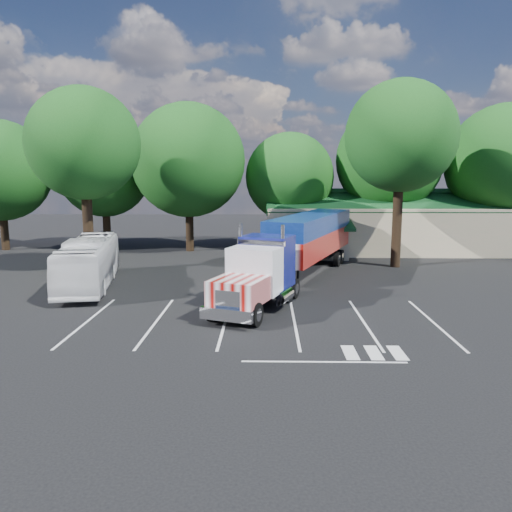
{
  "coord_description": "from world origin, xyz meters",
  "views": [
    {
      "loc": [
        1.88,
        -28.26,
        6.64
      ],
      "look_at": [
        1.28,
        0.8,
        2.0
      ],
      "focal_mm": 35.0,
      "sensor_mm": 36.0,
      "label": 1
    }
  ],
  "objects_px": {
    "semi_truck": "(300,244)",
    "tour_bus": "(89,262)",
    "woman": "(260,305)",
    "bicycle": "(265,266)",
    "silver_sedan": "(303,247)"
  },
  "relations": [
    {
      "from": "semi_truck",
      "to": "silver_sedan",
      "type": "relative_size",
      "value": 4.76
    },
    {
      "from": "semi_truck",
      "to": "woman",
      "type": "xyz_separation_m",
      "value": [
        -2.46,
        -9.11,
        -1.64
      ]
    },
    {
      "from": "woman",
      "to": "silver_sedan",
      "type": "xyz_separation_m",
      "value": [
        3.4,
        19.86,
        -0.09
      ]
    },
    {
      "from": "bicycle",
      "to": "silver_sedan",
      "type": "relative_size",
      "value": 0.38
    },
    {
      "from": "bicycle",
      "to": "tour_bus",
      "type": "xyz_separation_m",
      "value": [
        -10.7,
        -4.79,
        1.06
      ]
    },
    {
      "from": "woman",
      "to": "bicycle",
      "type": "relative_size",
      "value": 0.98
    },
    {
      "from": "semi_truck",
      "to": "bicycle",
      "type": "height_order",
      "value": "semi_truck"
    },
    {
      "from": "tour_bus",
      "to": "silver_sedan",
      "type": "distance_m",
      "value": 18.78
    },
    {
      "from": "semi_truck",
      "to": "bicycle",
      "type": "xyz_separation_m",
      "value": [
        -2.26,
        2.95,
        -2.0
      ]
    },
    {
      "from": "silver_sedan",
      "to": "tour_bus",
      "type": "bearing_deg",
      "value": 160.36
    },
    {
      "from": "woman",
      "to": "tour_bus",
      "type": "height_order",
      "value": "tour_bus"
    },
    {
      "from": "bicycle",
      "to": "silver_sedan",
      "type": "xyz_separation_m",
      "value": [
        3.2,
        7.81,
        0.27
      ]
    },
    {
      "from": "bicycle",
      "to": "tour_bus",
      "type": "distance_m",
      "value": 11.77
    },
    {
      "from": "semi_truck",
      "to": "bicycle",
      "type": "distance_m",
      "value": 4.22
    },
    {
      "from": "semi_truck",
      "to": "tour_bus",
      "type": "bearing_deg",
      "value": -151.18
    }
  ]
}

